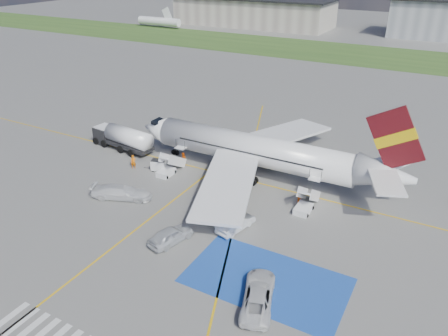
{
  "coord_description": "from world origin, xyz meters",
  "views": [
    {
      "loc": [
        21.15,
        -31.97,
        25.79
      ],
      "look_at": [
        -0.53,
        7.45,
        3.5
      ],
      "focal_mm": 35.0,
      "sensor_mm": 36.0,
      "label": 1
    }
  ],
  "objects": [
    {
      "name": "airliner",
      "position": [
        1.51,
        14.0,
        3.39
      ],
      "size": [
        36.81,
        32.95,
        11.92
      ],
      "color": "white",
      "rests_on": "ground"
    },
    {
      "name": "taxiway_line_cross",
      "position": [
        -5.0,
        -10.0,
        0.01
      ],
      "size": [
        0.2,
        60.0,
        0.01
      ],
      "primitive_type": "cube",
      "color": "gold",
      "rests_on": "ground"
    },
    {
      "name": "crew_nose",
      "position": [
        -9.09,
        11.68,
        0.94
      ],
      "size": [
        1.14,
        1.15,
        1.88
      ],
      "primitive_type": "imported",
      "rotation": [
        0.0,
        0.0,
        -0.82
      ],
      "color": "orange",
      "rests_on": "ground"
    },
    {
      "name": "gpu_cart",
      "position": [
        -11.09,
        8.87,
        0.7
      ],
      "size": [
        2.13,
        1.69,
        1.55
      ],
      "rotation": [
        0.0,
        0.0,
        0.31
      ],
      "color": "white",
      "rests_on": "ground"
    },
    {
      "name": "airstairs_aft",
      "position": [
        9.0,
        8.7,
        0.62
      ],
      "size": [
        1.9,
        5.2,
        3.6
      ],
      "color": "white",
      "rests_on": "ground"
    },
    {
      "name": "ground",
      "position": [
        0.0,
        0.0,
        0.0
      ],
      "size": [
        400.0,
        400.0,
        0.0
      ],
      "primitive_type": "plane",
      "color": "#60605E",
      "rests_on": "ground"
    },
    {
      "name": "van_white_b",
      "position": [
        -10.55,
        0.94,
        1.05
      ],
      "size": [
        5.77,
        3.93,
        2.09
      ],
      "primitive_type": "imported",
      "rotation": [
        0.0,
        0.0,
        1.93
      ],
      "color": "silver",
      "rests_on": "ground"
    },
    {
      "name": "taxiway_line_main",
      "position": [
        0.0,
        12.0,
        0.01
      ],
      "size": [
        120.0,
        0.2,
        0.01
      ],
      "primitive_type": "cube",
      "color": "gold",
      "rests_on": "ground"
    },
    {
      "name": "taxiway_line_diag",
      "position": [
        0.0,
        12.0,
        0.01
      ],
      "size": [
        20.71,
        56.45,
        0.01
      ],
      "primitive_type": "cube",
      "rotation": [
        0.0,
        0.0,
        0.35
      ],
      "color": "gold",
      "rests_on": "ground"
    },
    {
      "name": "fuel_tanker",
      "position": [
        -19.78,
        12.1,
        1.46
      ],
      "size": [
        10.45,
        4.02,
        3.48
      ],
      "rotation": [
        0.0,
        0.0,
        -0.12
      ],
      "color": "black",
      "rests_on": "ground"
    },
    {
      "name": "car_silver_a",
      "position": [
        -0.54,
        -3.39,
        0.83
      ],
      "size": [
        3.11,
        5.18,
        1.65
      ],
      "primitive_type": "imported",
      "rotation": [
        0.0,
        0.0,
        2.89
      ],
      "color": "#B2B5BA",
      "rests_on": "ground"
    },
    {
      "name": "van_white_a",
      "position": [
        10.48,
        -6.77,
        0.98
      ],
      "size": [
        3.95,
        5.73,
        1.96
      ],
      "primitive_type": "imported",
      "rotation": [
        0.0,
        0.0,
        3.46
      ],
      "color": "silver",
      "rests_on": "ground"
    },
    {
      "name": "staging_box",
      "position": [
        10.0,
        -4.0,
        0.01
      ],
      "size": [
        14.0,
        8.0,
        0.01
      ],
      "primitive_type": "cube",
      "color": "#1B46A3",
      "rests_on": "ground"
    },
    {
      "name": "terminal_west",
      "position": [
        -55.0,
        130.0,
        5.0
      ],
      "size": [
        60.0,
        22.0,
        10.0
      ],
      "primitive_type": "cube",
      "color": "gray",
      "rests_on": "ground"
    },
    {
      "name": "crew_aft",
      "position": [
        7.93,
        9.79,
        0.93
      ],
      "size": [
        1.02,
        1.14,
        1.85
      ],
      "primitive_type": "imported",
      "rotation": [
        0.0,
        0.0,
        2.22
      ],
      "color": "orange",
      "rests_on": "ground"
    },
    {
      "name": "crew_fwd",
      "position": [
        -14.38,
        7.76,
        0.96
      ],
      "size": [
        0.83,
        0.75,
        1.92
      ],
      "primitive_type": "imported",
      "rotation": [
        0.0,
        0.0,
        0.53
      ],
      "color": "orange",
      "rests_on": "ground"
    },
    {
      "name": "grass_strip",
      "position": [
        0.0,
        95.0,
        0.01
      ],
      "size": [
        400.0,
        30.0,
        0.01
      ],
      "primitive_type": "cube",
      "color": "#2D4C1E",
      "rests_on": "ground"
    },
    {
      "name": "car_silver_b",
      "position": [
        4.04,
        1.65,
        0.77
      ],
      "size": [
        2.69,
        4.94,
        1.54
      ],
      "primitive_type": "imported",
      "rotation": [
        0.0,
        0.0,
        2.9
      ],
      "color": "#B4B7BC",
      "rests_on": "ground"
    },
    {
      "name": "airstairs_fwd",
      "position": [
        -9.5,
        8.7,
        0.62
      ],
      "size": [
        1.9,
        5.2,
        3.6
      ],
      "color": "white",
      "rests_on": "ground"
    }
  ]
}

